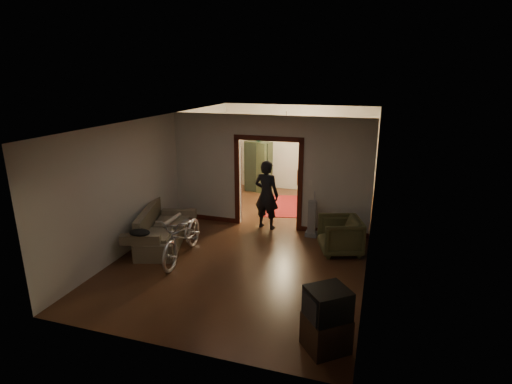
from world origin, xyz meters
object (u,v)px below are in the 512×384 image
at_px(sofa, 162,228).
at_px(locker, 258,166).
at_px(bicycle, 183,236).
at_px(armchair, 340,235).
at_px(desk, 334,184).
at_px(person, 267,195).

bearing_deg(sofa, locker, 63.38).
height_order(bicycle, locker, locker).
height_order(armchair, locker, locker).
bearing_deg(locker, bicycle, -70.88).
distance_m(bicycle, armchair, 3.36).
xyz_separation_m(bicycle, locker, (0.01, 5.31, 0.33)).
bearing_deg(desk, sofa, -123.89).
height_order(sofa, armchair, sofa).
distance_m(person, locker, 3.34).
bearing_deg(desk, person, -112.71).
bearing_deg(person, armchair, 163.80).
xyz_separation_m(bicycle, desk, (2.47, 5.47, -0.13)).
xyz_separation_m(person, desk, (1.28, 3.28, -0.50)).
distance_m(bicycle, locker, 5.32).
bearing_deg(person, locker, -59.98).
height_order(sofa, bicycle, bicycle).
height_order(bicycle, person, person).
distance_m(sofa, desk, 5.99).
bearing_deg(locker, person, -50.09).
xyz_separation_m(bicycle, armchair, (3.11, 1.27, -0.11)).
height_order(person, locker, person).
xyz_separation_m(bicycle, person, (1.19, 2.19, 0.37)).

